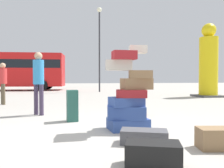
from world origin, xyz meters
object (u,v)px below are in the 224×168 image
Objects in this scene: suitcase_maroon_white_trunk at (135,110)px; yellow_dummy_statue at (208,64)px; person_tourist_with_camera at (3,80)px; suitcase_tower at (129,98)px; suitcase_teal_behind_tower at (72,106)px; parked_bus at (10,69)px; person_bearded_onlooker at (39,77)px; suitcase_brown_foreground_near at (220,138)px; suitcase_black_upright_blue at (153,155)px; lamp_post at (99,37)px; suitcase_charcoal_left_side at (144,137)px.

suitcase_maroon_white_trunk is 0.14× the size of yellow_dummy_statue.
person_tourist_with_camera is (-4.46, 3.28, 0.84)m from suitcase_maroon_white_trunk.
suitcase_tower is 1.59m from suitcase_teal_behind_tower.
suitcase_maroon_white_trunk is at bearing -58.93° from parked_bus.
person_bearded_onlooker is (-2.68, 0.50, 0.92)m from suitcase_maroon_white_trunk.
suitcase_teal_behind_tower is 0.46× the size of person_tourist_with_camera.
suitcase_black_upright_blue is at bearing -150.76° from suitcase_brown_foreground_near.
suitcase_charcoal_left_side is at bearing -93.65° from lamp_post.
lamp_post is at bearing 99.91° from suitcase_brown_foreground_near.
suitcase_maroon_white_trunk is at bearing -91.24° from lamp_post.
lamp_post reaches higher than suitcase_brown_foreground_near.
person_tourist_with_camera is (-3.85, 4.91, 0.34)m from suitcase_tower.
suitcase_maroon_white_trunk is 0.34× the size of person_tourist_with_camera.
yellow_dummy_statue is at bearing 71.36° from suitcase_black_upright_blue.
suitcase_tower is at bearing -51.17° from suitcase_teal_behind_tower.
person_tourist_with_camera is at bearing 163.59° from person_bearded_onlooker.
suitcase_tower is at bearing 102.92° from suitcase_black_upright_blue.
suitcase_brown_foreground_near reaches higher than suitcase_black_upright_blue.
suitcase_black_upright_blue is at bearing -23.67° from person_bearded_onlooker.
person_tourist_with_camera reaches higher than suitcase_brown_foreground_near.
person_bearded_onlooker reaches higher than suitcase_brown_foreground_near.
suitcase_maroon_white_trunk is 2.88m from person_bearded_onlooker.
suitcase_brown_foreground_near is at bearing -7.69° from person_bearded_onlooker.
suitcase_charcoal_left_side is at bearing 5.96° from person_tourist_with_camera.
suitcase_tower is 12.63m from lamp_post.
suitcase_charcoal_left_side is 17.93m from parked_bus.
suitcase_black_upright_blue is 0.15× the size of yellow_dummy_statue.
suitcase_charcoal_left_side is 1.15× the size of suitcase_black_upright_blue.
suitcase_teal_behind_tower is at bearing -145.77° from suitcase_maroon_white_trunk.
person_tourist_with_camera is (-1.78, 2.78, -0.08)m from person_bearded_onlooker.
suitcase_charcoal_left_side is at bearing -15.26° from person_bearded_onlooker.
lamp_post is (2.91, 9.98, 3.08)m from person_bearded_onlooker.
person_bearded_onlooker is at bearing 134.01° from suitcase_black_upright_blue.
person_tourist_with_camera is at bearing -169.60° from yellow_dummy_statue.
suitcase_tower is 3.04× the size of suitcase_maroon_white_trunk.
parked_bus is (-5.36, 14.59, 1.46)m from suitcase_teal_behind_tower.
lamp_post is (0.23, 10.48, 4.01)m from suitcase_maroon_white_trunk.
suitcase_brown_foreground_near is 4.78m from person_bearded_onlooker.
suitcase_maroon_white_trunk is at bearing 107.09° from suitcase_brown_foreground_near.
suitcase_maroon_white_trunk is 0.06× the size of parked_bus.
suitcase_tower is 2.71× the size of suitcase_black_upright_blue.
parked_bus reaches higher than person_bearded_onlooker.
suitcase_brown_foreground_near is 0.16× the size of yellow_dummy_statue.
suitcase_teal_behind_tower reaches higher than suitcase_black_upright_blue.
suitcase_tower is 0.19× the size of parked_bus.
person_tourist_with_camera reaches higher than suitcase_black_upright_blue.
suitcase_tower is 1.91m from suitcase_black_upright_blue.
yellow_dummy_statue is at bearing 58.49° from suitcase_maroon_white_trunk.
parked_bus is (-2.64, 10.76, 0.85)m from person_tourist_with_camera.
suitcase_black_upright_blue is at bearing 1.20° from person_tourist_with_camera.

